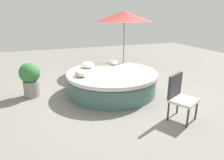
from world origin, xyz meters
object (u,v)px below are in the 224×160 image
(throw_pillow_1, at_px, (88,65))
(patio_chair, at_px, (180,94))
(round_bed, at_px, (112,82))
(planter, at_px, (30,78))
(patio_umbrella, at_px, (124,17))
(throw_pillow_0, at_px, (113,62))
(throw_pillow_2, at_px, (81,73))

(throw_pillow_1, relative_size, patio_chair, 0.43)
(round_bed, xyz_separation_m, planter, (-0.45, -2.18, 0.22))
(round_bed, height_order, patio_umbrella, patio_umbrella)
(throw_pillow_0, distance_m, planter, 2.55)
(patio_umbrella, bearing_deg, round_bed, -30.38)
(throw_pillow_2, distance_m, patio_umbrella, 3.45)
(round_bed, relative_size, throw_pillow_0, 4.71)
(throw_pillow_2, height_order, patio_chair, patio_chair)
(throw_pillow_0, bearing_deg, patio_umbrella, 144.76)
(throw_pillow_0, distance_m, throw_pillow_1, 0.88)
(throw_pillow_2, height_order, patio_umbrella, patio_umbrella)
(throw_pillow_1, bearing_deg, round_bed, 37.73)
(patio_umbrella, height_order, planter, patio_umbrella)
(throw_pillow_2, bearing_deg, round_bed, 97.04)
(throw_pillow_0, distance_m, patio_umbrella, 2.13)
(planter, bearing_deg, patio_umbrella, 116.65)
(throw_pillow_1, bearing_deg, patio_umbrella, 129.41)
(throw_pillow_0, bearing_deg, throw_pillow_1, -80.05)
(throw_pillow_2, xyz_separation_m, patio_umbrella, (-2.30, 2.18, 1.36))
(patio_chair, bearing_deg, throw_pillow_1, -90.42)
(patio_chair, bearing_deg, planter, -66.18)
(throw_pillow_2, relative_size, planter, 0.48)
(planter, bearing_deg, throw_pillow_0, 98.95)
(throw_pillow_1, bearing_deg, throw_pillow_0, 99.95)
(throw_pillow_0, height_order, throw_pillow_2, throw_pillow_0)
(patio_chair, bearing_deg, throw_pillow_0, -107.82)
(patio_chair, xyz_separation_m, patio_umbrella, (-4.12, 0.47, 1.49))
(throw_pillow_1, xyz_separation_m, planter, (0.24, -1.64, -0.17))
(throw_pillow_2, bearing_deg, throw_pillow_0, 127.75)
(planter, bearing_deg, patio_chair, 51.44)
(patio_chair, relative_size, patio_umbrella, 0.43)
(patio_chair, bearing_deg, round_bed, -94.79)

